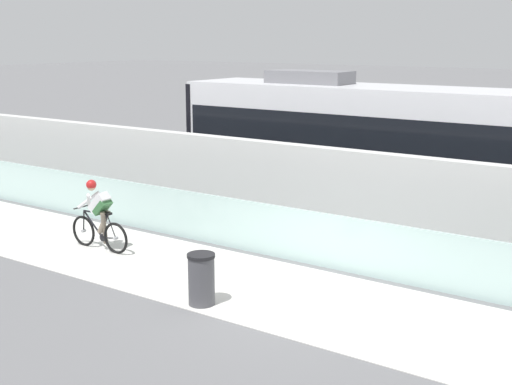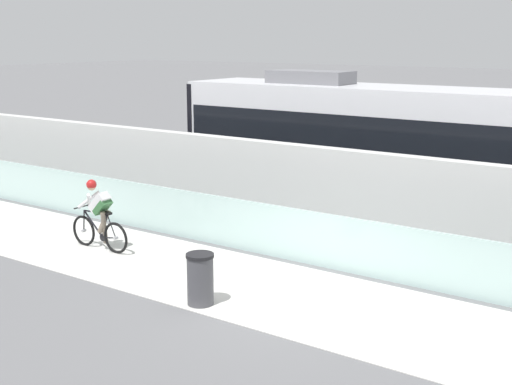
% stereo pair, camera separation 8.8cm
% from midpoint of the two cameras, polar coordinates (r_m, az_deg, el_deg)
% --- Properties ---
extents(ground_plane, '(200.00, 200.00, 0.00)m').
position_cam_midpoint_polar(ground_plane, '(13.05, 2.64, -8.53)').
color(ground_plane, slate).
extents(bike_path_deck, '(32.00, 3.20, 0.01)m').
position_cam_midpoint_polar(bike_path_deck, '(13.05, 2.64, -8.51)').
color(bike_path_deck, silver).
rests_on(bike_path_deck, ground).
extents(glass_parapet, '(32.00, 0.05, 1.17)m').
position_cam_midpoint_polar(glass_parapet, '(14.37, 6.63, -4.12)').
color(glass_parapet, silver).
rests_on(glass_parapet, ground).
extents(concrete_barrier_wall, '(32.00, 0.36, 2.23)m').
position_cam_midpoint_polar(concrete_barrier_wall, '(15.79, 9.80, -0.69)').
color(concrete_barrier_wall, silver).
rests_on(concrete_barrier_wall, ground).
extents(tram_rail_near, '(32.00, 0.08, 0.01)m').
position_cam_midpoint_polar(tram_rail_near, '(18.28, 13.02, -2.59)').
color(tram_rail_near, '#595654').
rests_on(tram_rail_near, ground).
extents(tram_rail_far, '(32.00, 0.08, 0.01)m').
position_cam_midpoint_polar(tram_rail_far, '(19.58, 14.61, -1.66)').
color(tram_rail_far, '#595654').
rests_on(tram_rail_far, ground).
extents(tram, '(11.06, 2.54, 3.81)m').
position_cam_midpoint_polar(tram, '(19.17, 9.64, 4.04)').
color(tram, silver).
rests_on(tram, ground).
extents(cyclist_on_bike, '(1.77, 0.58, 1.61)m').
position_cam_midpoint_polar(cyclist_on_bike, '(15.93, -12.75, -1.94)').
color(cyclist_on_bike, black).
rests_on(cyclist_on_bike, ground).
extents(trash_bin, '(0.51, 0.51, 0.96)m').
position_cam_midpoint_polar(trash_bin, '(12.49, -4.44, -7.18)').
color(trash_bin, '#47474C').
rests_on(trash_bin, ground).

